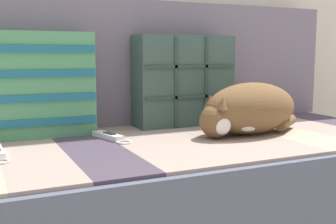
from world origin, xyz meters
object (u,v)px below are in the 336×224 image
object	(u,v)px
couch	(166,194)
game_remote_far	(109,136)
throw_pillow_striped	(30,85)
sleeping_cat	(248,110)
throw_pillow_quilted	(184,81)

from	to	relation	value
couch	game_remote_far	size ratio (longest dim) A/B	9.61
throw_pillow_striped	sleeping_cat	xyz separation A→B (m)	(0.71, -0.28, -0.09)
sleeping_cat	couch	bearing A→B (deg)	167.03
throw_pillow_quilted	game_remote_far	distance (m)	0.43
couch	throw_pillow_striped	bearing A→B (deg)	152.77
throw_pillow_quilted	game_remote_far	size ratio (longest dim) A/B	2.01
throw_pillow_quilted	sleeping_cat	xyz separation A→B (m)	(0.12, -0.28, -0.09)
couch	throw_pillow_striped	world-z (taller)	throw_pillow_striped
sleeping_cat	throw_pillow_quilted	bearing A→B (deg)	112.42
throw_pillow_quilted	throw_pillow_striped	size ratio (longest dim) A/B	0.94
couch	throw_pillow_striped	size ratio (longest dim) A/B	4.48
game_remote_far	throw_pillow_striped	bearing A→B (deg)	146.43
throw_pillow_striped	couch	bearing A→B (deg)	-27.23
throw_pillow_striped	sleeping_cat	world-z (taller)	throw_pillow_striped
couch	throw_pillow_quilted	world-z (taller)	throw_pillow_quilted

